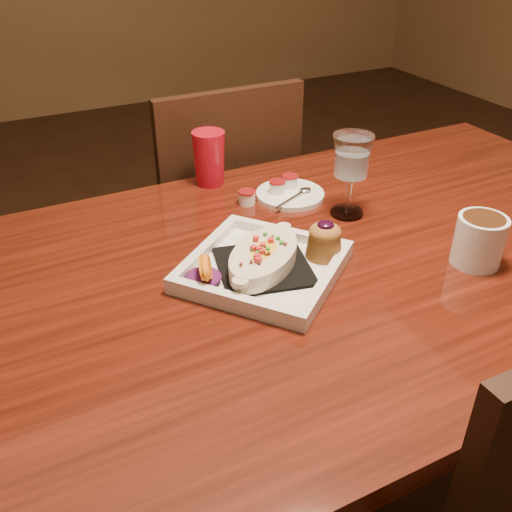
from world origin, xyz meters
name	(u,v)px	position (x,y,z in m)	size (l,w,h in m)	color
floor	(320,495)	(0.00, 0.00, 0.00)	(7.00, 7.00, 0.00)	black
table	(340,292)	(0.00, 0.00, 0.65)	(1.50, 0.90, 0.75)	maroon
chair_far	(217,222)	(0.00, 0.63, 0.51)	(0.42, 0.42, 0.93)	black
plate	(270,260)	(-0.16, 0.00, 0.78)	(0.36, 0.36, 0.08)	white
coffee_mug	(480,238)	(0.20, -0.14, 0.80)	(0.12, 0.09, 0.09)	white
goblet	(352,161)	(0.09, 0.12, 0.87)	(0.08, 0.08, 0.18)	silver
saucer	(289,193)	(0.02, 0.25, 0.76)	(0.15, 0.15, 0.10)	white
creamer_loose	(247,197)	(-0.08, 0.27, 0.77)	(0.04, 0.04, 0.03)	white
red_tumbler	(209,158)	(-0.11, 0.40, 0.81)	(0.08, 0.08, 0.13)	red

